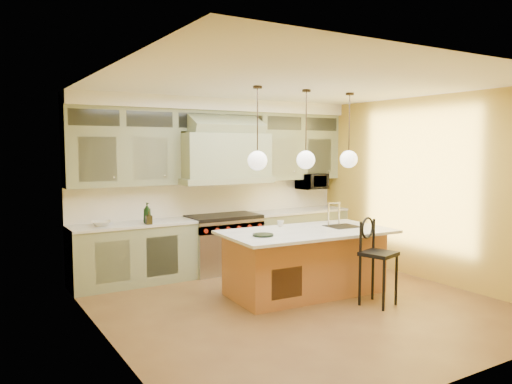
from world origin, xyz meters
TOP-DOWN VIEW (x-y plane):
  - floor at (0.00, 0.00)m, footprint 5.00×5.00m
  - ceiling at (0.00, 0.00)m, footprint 5.00×5.00m
  - wall_back at (0.00, 2.50)m, footprint 5.00×0.00m
  - wall_front at (0.00, -2.50)m, footprint 5.00×0.00m
  - wall_left at (-2.50, 0.00)m, footprint 0.00×5.00m
  - wall_right at (2.50, 0.00)m, footprint 0.00×5.00m
  - back_cabinetry at (0.00, 2.23)m, footprint 5.00×0.77m
  - range at (0.00, 2.14)m, footprint 1.20×0.74m
  - kitchen_island at (0.41, 0.39)m, footprint 2.47×1.41m
  - counter_stool at (0.89, -0.53)m, footprint 0.51×0.51m
  - microwave at (1.95, 2.25)m, footprint 0.54×0.37m
  - oil_bottle_a at (-1.36, 2.05)m, footprint 0.14×0.14m
  - oil_bottle_b at (-1.38, 1.92)m, footprint 0.09×0.10m
  - fruit_bowl at (-2.02, 2.15)m, footprint 0.34×0.34m
  - cup at (0.25, 0.80)m, footprint 0.10×0.10m
  - pendant_left at (-0.40, 0.39)m, footprint 0.26×0.26m
  - pendant_center at (0.40, 0.39)m, footprint 0.26×0.26m
  - pendant_right at (1.20, 0.39)m, footprint 0.26×0.26m

SIDE VIEW (x-z plane):
  - floor at x=0.00m, z-range 0.00..0.00m
  - kitchen_island at x=0.41m, z-range -0.20..1.15m
  - range at x=0.00m, z-range 0.01..0.97m
  - counter_stool at x=0.89m, z-range 0.08..1.25m
  - cup at x=0.25m, z-range 0.92..1.01m
  - fruit_bowl at x=-2.02m, z-range 0.94..1.01m
  - oil_bottle_b at x=-1.38m, z-range 0.94..1.14m
  - oil_bottle_a at x=-1.36m, z-range 0.94..1.26m
  - back_cabinetry at x=0.00m, z-range -0.02..2.88m
  - microwave at x=1.95m, z-range 1.30..1.60m
  - wall_back at x=0.00m, z-range -1.05..3.95m
  - wall_front at x=0.00m, z-range -1.05..3.95m
  - wall_left at x=-2.50m, z-range -1.05..3.95m
  - wall_right at x=2.50m, z-range -1.05..3.95m
  - pendant_left at x=-0.40m, z-range 1.39..2.50m
  - pendant_center at x=0.40m, z-range 1.39..2.50m
  - pendant_right at x=1.20m, z-range 1.39..2.50m
  - ceiling at x=0.00m, z-range 2.90..2.90m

